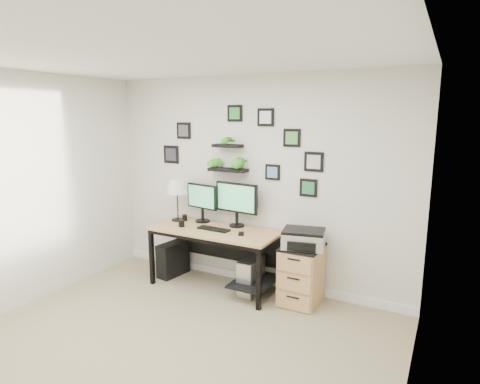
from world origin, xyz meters
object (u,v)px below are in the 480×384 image
Objects in this scene: monitor_right at (236,201)px; file_cabinet at (301,275)px; pc_tower_black at (173,259)px; desk at (218,238)px; monitor_left at (202,200)px; printer at (304,239)px; mug at (182,223)px; pc_tower_grey at (251,276)px; table_lamp at (177,187)px.

monitor_right reaches higher than file_cabinet.
file_cabinet is at bearing 8.77° from pc_tower_black.
monitor_left reaches higher than desk.
monitor_left is 1.47m from printer.
mug reaches higher than pc_tower_grey.
pc_tower_black is (-0.38, -0.15, -0.82)m from monitor_left.
desk is 0.50m from mug.
file_cabinet is (0.62, 0.04, 0.12)m from pc_tower_grey.
monitor_left reaches higher than pc_tower_black.
monitor_left is at bearing 168.73° from pc_tower_grey.
desk is 0.51m from monitor_right.
file_cabinet is (1.41, -0.12, -0.71)m from monitor_left.
mug is at bearing -173.62° from printer.
desk is 2.39× the size of file_cabinet.
desk is 3.60× the size of pc_tower_grey.
monitor_right is at bearing 29.14° from mug.
file_cabinet is 1.31× the size of printer.
monitor_left is 0.92m from pc_tower_black.
pc_tower_grey is at bearing 10.29° from mug.
desk is at bearing 5.87° from pc_tower_black.
pc_tower_grey is 0.66× the size of file_cabinet.
file_cabinet is at bearing 3.13° from desk.
desk is at bearing -7.61° from table_lamp.
table_lamp reaches higher than desk.
pc_tower_grey is (0.44, 0.02, -0.41)m from desk.
table_lamp is 1.25× the size of pc_tower_grey.
monitor_right is at bearing 1.70° from monitor_left.
table_lamp is at bearing -165.43° from monitor_left.
mug is 1.07m from pc_tower_grey.
monitor_right is 1.34× the size of pc_tower_grey.
table_lamp reaches higher than monitor_left.
pc_tower_black is 1.01× the size of pc_tower_grey.
printer is at bearing 1.52° from desk.
pc_tower_grey is (0.89, 0.16, -0.57)m from mug.
monitor_left is 0.84× the size of monitor_right.
table_lamp is at bearing 176.33° from pc_tower_grey.
monitor_left reaches higher than pc_tower_grey.
pc_tower_black is at bearing -157.93° from monitor_left.
monitor_left is 0.74× the size of file_cabinet.
monitor_left is 0.97× the size of printer.
monitor_right is at bearing 18.50° from pc_tower_black.
desk is at bearing -128.00° from monitor_right.
pc_tower_black is at bearing 149.47° from mug.
printer is (0.94, -0.16, -0.31)m from monitor_right.
printer is (1.54, 0.17, -0.02)m from mug.
monitor_right is 1.00m from printer.
pc_tower_grey is 0.87× the size of printer.
monitor_right is 0.84m from table_lamp.
desk is at bearing 17.62° from mug.
pc_tower_black is 0.87× the size of printer.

